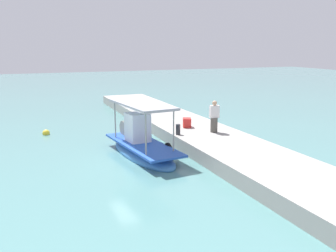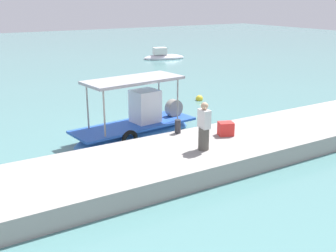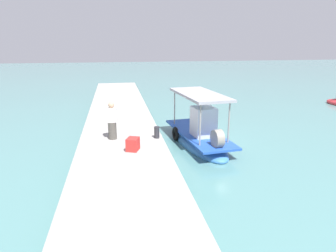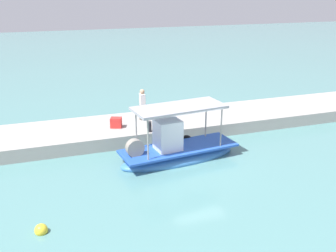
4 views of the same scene
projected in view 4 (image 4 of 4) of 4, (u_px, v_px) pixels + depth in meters
The scene contains 7 objects.
ground_plane at pixel (194, 160), 18.34m from camera, with size 120.00×120.00×0.00m, color slate.
dock_quay at pixel (165, 125), 21.97m from camera, with size 36.00×3.80×0.68m, color #9D9993.
main_fishing_boat at pixel (177, 150), 18.29m from camera, with size 5.89×2.44×2.93m.
fisherman_near_bollard at pixel (143, 106), 21.59m from camera, with size 0.41×0.51×1.72m.
mooring_bollard at pixel (149, 127), 19.90m from camera, with size 0.24×0.24×0.55m, color #2D2D33.
cargo_crate at pixel (116, 123), 20.52m from camera, with size 0.56×0.45×0.52m, color red.
marker_buoy at pixel (41, 230), 12.93m from camera, with size 0.44×0.44×0.44m.
Camera 4 is at (6.58, 15.43, 7.66)m, focal length 42.10 mm.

